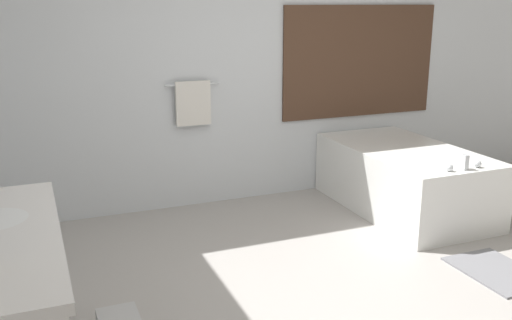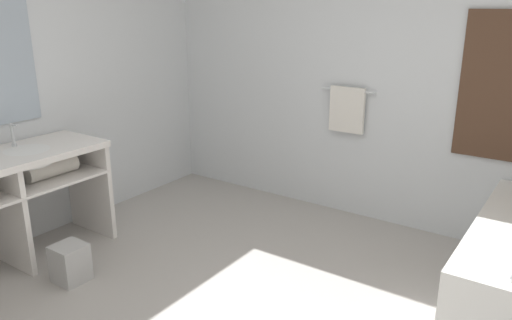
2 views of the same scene
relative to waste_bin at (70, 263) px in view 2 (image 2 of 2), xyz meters
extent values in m
cube|color=silver|center=(1.35, 2.25, 1.21)|extent=(7.40, 0.06, 2.70)
cylinder|color=silver|center=(1.05, 2.18, 1.01)|extent=(0.50, 0.02, 0.02)
cube|color=silver|center=(1.05, 2.17, 0.84)|extent=(0.32, 0.04, 0.40)
cube|color=white|center=(-0.54, -0.11, 0.46)|extent=(0.56, 1.42, 0.02)
cylinder|color=white|center=(-0.54, 0.11, 0.65)|extent=(0.32, 0.32, 0.11)
cube|color=white|center=(-0.54, -0.11, 0.26)|extent=(0.54, 0.04, 0.80)
cube|color=white|center=(-0.54, 0.62, 0.26)|extent=(0.54, 0.04, 0.80)
cylinder|color=silver|center=(-0.50, 0.26, 0.53)|extent=(0.13, 0.41, 0.13)
cylinder|color=silver|center=(-0.70, 0.11, 0.72)|extent=(0.04, 0.04, 0.02)
cylinder|color=silver|center=(-0.70, 0.11, 0.81)|extent=(0.02, 0.02, 0.16)
cube|color=silver|center=(-0.66, 0.11, 0.88)|extent=(0.07, 0.01, 0.01)
cube|color=#B2B2B2|center=(0.00, 0.00, 0.00)|extent=(0.21, 0.21, 0.27)
camera|label=1|loc=(-0.33, -2.75, 1.72)|focal=40.00mm
camera|label=2|loc=(2.84, -1.82, 1.74)|focal=35.00mm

